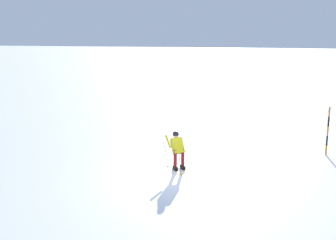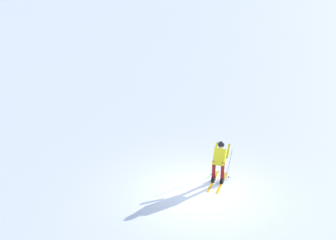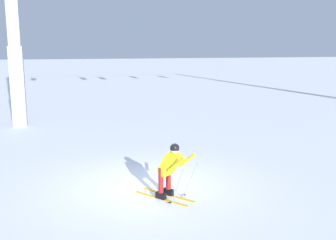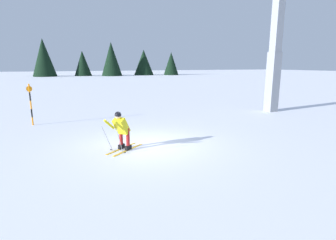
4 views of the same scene
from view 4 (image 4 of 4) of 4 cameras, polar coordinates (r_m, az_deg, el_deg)
ground_plane at (r=10.44m, az=-4.25°, el=-5.31°), size 260.00×260.00×0.00m
skier_carving_main at (r=9.62m, az=-10.10°, el=-1.74°), size 1.42×1.63×1.60m
lift_tower_near at (r=19.01m, az=22.45°, el=17.24°), size 0.66×2.47×12.21m
trail_marker_pole at (r=15.22m, az=-27.56°, el=3.24°), size 0.07×0.28×2.14m
tree_line_ridge at (r=78.67m, az=-13.70°, el=12.39°), size 8.78×40.75×9.90m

